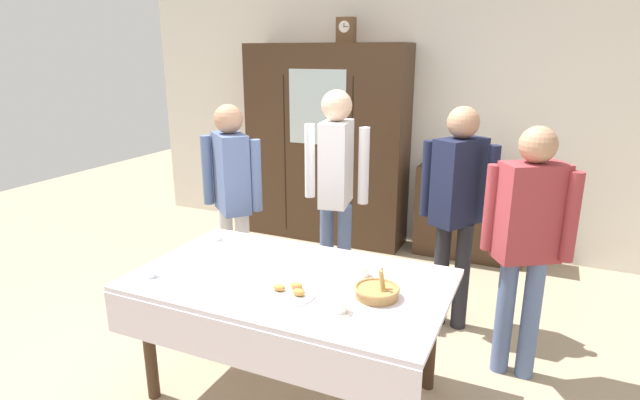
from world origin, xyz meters
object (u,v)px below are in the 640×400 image
Objects in this scene: dining_table at (288,296)px; book_stack at (475,165)px; tea_cup_mid_left at (363,273)px; tea_cup_far_right at (340,307)px; spoon_near_left at (299,264)px; wall_cabinet at (326,145)px; pastry_plate at (290,292)px; tea_cup_center at (215,237)px; person_behind_table_right at (336,178)px; person_beside_shelf at (457,198)px; tea_cup_near_right at (150,273)px; spoon_mid_right at (206,285)px; bread_basket at (377,291)px; bookshelf_low at (471,214)px; mantel_clock at (346,30)px; person_behind_table_left at (232,188)px; person_near_right_end at (528,231)px.

dining_table is 7.76× the size of book_stack.
book_stack is 1.73× the size of tea_cup_mid_left.
tea_cup_far_right is 0.63m from spoon_near_left.
wall_cabinet is 2.93m from pastry_plate.
wall_cabinet is 2.26m from tea_cup_center.
person_behind_table_right is 1.05× the size of person_beside_shelf.
person_behind_table_right is at bearing 70.66° from tea_cup_near_right.
spoon_mid_right is at bearing -126.22° from person_beside_shelf.
person_beside_shelf reaches higher than pastry_plate.
tea_cup_mid_left and tea_cup_center have the same top height.
tea_cup_mid_left is at bearing 127.08° from bread_basket.
spoon_near_left is at bearing -105.56° from book_stack.
bread_basket is at bearing 0.74° from dining_table.
tea_cup_near_right is 0.08× the size of person_beside_shelf.
dining_table is 2.77m from wall_cabinet.
pastry_plate is 0.40m from spoon_near_left.
dining_table is 6.24× the size of pastry_plate.
bookshelf_low is (0.63, 2.64, -0.20)m from dining_table.
tea_cup_near_right is (-1.12, -0.07, 0.00)m from tea_cup_far_right.
bookshelf_low is 2.66m from bread_basket.
mantel_clock is at bearing 104.93° from dining_table.
bookshelf_low reaches higher than pastry_plate.
tea_cup_far_right is 0.32m from pastry_plate.
person_behind_table_left is at bearing 135.49° from pastry_plate.
pastry_plate is at bearing -77.60° from person_behind_table_right.
book_stack is 0.80× the size of pastry_plate.
dining_table is 1.10× the size of person_near_right_end.
bookshelf_low is 2.86m from pastry_plate.
wall_cabinet reaches higher than bread_basket.
person_near_right_end is at bearing 52.02° from tea_cup_far_right.
spoon_near_left reaches higher than dining_table.
tea_cup_center is 0.08× the size of person_beside_shelf.
person_behind_table_left is (-1.29, 0.64, 0.20)m from tea_cup_mid_left.
bookshelf_low is at bearing 76.55° from dining_table.
tea_cup_far_right reaches higher than spoon_near_left.
book_stack is (1.32, 0.05, -1.24)m from mantel_clock.
wall_cabinet is at bearing 117.97° from tea_cup_mid_left.
mantel_clock is 3.20m from tea_cup_near_right.
person_behind_table_right is at bearing 121.45° from bread_basket.
bookshelf_low is 3.07m from spoon_mid_right.
pastry_plate is (0.82, -0.50, -0.01)m from tea_cup_center.
pastry_plate is (0.81, 0.14, -0.02)m from tea_cup_near_right.
person_behind_table_left is at bearing 178.34° from person_near_right_end.
bookshelf_low is 1.52m from person_beside_shelf.
bread_basket is at bearing -130.77° from person_near_right_end.
tea_cup_near_right is 0.82m from pastry_plate.
person_behind_table_left reaches higher than tea_cup_mid_left.
dining_table is at bearing -103.45° from book_stack.
person_behind_table_right reaches higher than dining_table.
bread_basket is 0.15× the size of person_beside_shelf.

